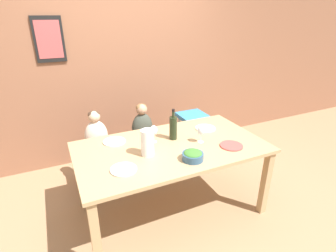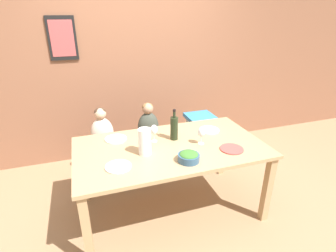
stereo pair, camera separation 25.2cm
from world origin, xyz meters
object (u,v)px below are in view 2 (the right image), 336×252
at_px(chair_right_highchair, 200,126).
at_px(wine_bottle, 174,128).
at_px(chair_far_left, 104,152).
at_px(dinner_plate_back_right, 209,130).
at_px(dinner_plate_front_left, 118,167).
at_px(dinner_plate_back_left, 116,139).
at_px(wine_glass_far, 154,130).
at_px(chair_far_center, 149,145).
at_px(wine_glass_near, 202,132).
at_px(person_child_left, 102,130).
at_px(dinner_plate_front_right, 232,149).
at_px(salad_bowl_large, 189,157).
at_px(person_child_center, 148,124).
at_px(paper_towel_roll, 145,142).

xyz_separation_m(chair_right_highchair, wine_bottle, (-0.60, -0.65, 0.33)).
relative_size(chair_far_left, dinner_plate_back_right, 2.00).
relative_size(dinner_plate_front_left, dinner_plate_back_left, 1.00).
height_order(chair_far_left, dinner_plate_back_right, dinner_plate_back_right).
bearing_deg(wine_glass_far, chair_far_center, 80.92).
xyz_separation_m(wine_bottle, wine_glass_near, (0.22, -0.18, -0.00)).
xyz_separation_m(chair_right_highchair, person_child_left, (-1.27, 0.00, 0.13)).
bearing_deg(dinner_plate_front_right, chair_right_highchair, 80.86).
bearing_deg(salad_bowl_large, person_child_center, 94.07).
bearing_deg(dinner_plate_front_left, chair_far_left, 92.44).
bearing_deg(wine_bottle, chair_far_center, 99.01).
relative_size(salad_bowl_large, dinner_plate_back_right, 0.86).
height_order(chair_far_center, wine_glass_far, wine_glass_far).
bearing_deg(chair_far_center, dinner_plate_front_left, -117.32).
bearing_deg(dinner_plate_front_left, paper_towel_roll, 29.04).
bearing_deg(wine_bottle, wine_glass_near, -40.24).
distance_m(wine_glass_far, dinner_plate_back_right, 0.65).
bearing_deg(person_child_left, chair_far_left, -90.00).
bearing_deg(chair_far_left, dinner_plate_back_right, -27.70).
height_order(chair_far_center, dinner_plate_back_right, dinner_plate_back_right).
distance_m(salad_bowl_large, dinner_plate_back_left, 0.83).
height_order(person_child_center, salad_bowl_large, person_child_center).
xyz_separation_m(paper_towel_roll, dinner_plate_front_left, (-0.27, -0.15, -0.12)).
distance_m(person_child_left, dinner_plate_back_left, 0.49).
height_order(person_child_left, dinner_plate_front_left, person_child_left).
height_order(chair_right_highchair, dinner_plate_back_right, dinner_plate_back_right).
xyz_separation_m(person_child_center, dinner_plate_front_left, (-0.52, -1.00, 0.08)).
xyz_separation_m(salad_bowl_large, dinner_plate_back_right, (0.46, 0.52, -0.04)).
bearing_deg(wine_glass_near, chair_right_highchair, 65.01).
distance_m(wine_bottle, dinner_plate_back_right, 0.46).
height_order(wine_glass_far, dinner_plate_front_right, wine_glass_far).
xyz_separation_m(chair_far_left, chair_right_highchair, (1.27, 0.00, 0.18)).
distance_m(dinner_plate_back_right, dinner_plate_front_right, 0.46).
distance_m(chair_right_highchair, dinner_plate_front_left, 1.60).
relative_size(chair_right_highchair, wine_bottle, 2.18).
bearing_deg(paper_towel_roll, wine_glass_near, 1.78).
relative_size(person_child_center, wine_glass_far, 2.82).
xyz_separation_m(wine_glass_far, dinner_plate_back_left, (-0.36, 0.17, -0.12)).
relative_size(chair_right_highchair, dinner_plate_back_left, 3.17).
bearing_deg(wine_glass_far, person_child_center, 80.93).
relative_size(chair_far_left, wine_glass_far, 2.48).
relative_size(salad_bowl_large, dinner_plate_front_left, 0.86).
relative_size(paper_towel_roll, wine_glass_far, 1.39).
bearing_deg(wine_glass_near, dinner_plate_front_left, -168.72).
bearing_deg(chair_far_left, person_child_center, 0.06).
distance_m(chair_far_center, person_child_center, 0.31).
distance_m(chair_far_left, chair_far_center, 0.56).
distance_m(chair_far_left, wine_glass_far, 0.93).
xyz_separation_m(chair_right_highchair, wine_glass_near, (-0.39, -0.84, 0.33)).
height_order(person_child_left, wine_glass_near, person_child_left).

